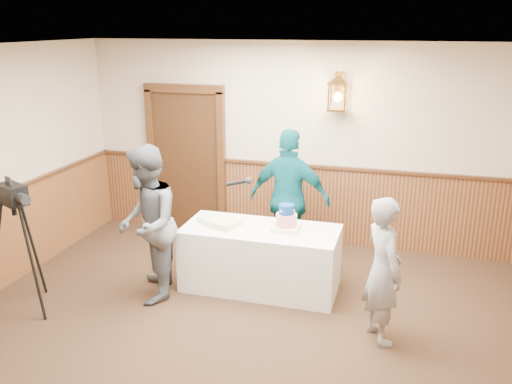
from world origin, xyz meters
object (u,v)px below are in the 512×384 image
baker (383,270)px  sheet_cake_green (212,220)px  assistant_p (290,199)px  sheet_cake_yellow (223,223)px  interviewer (147,224)px  tv_camera_rig (20,255)px  tiered_cake (286,220)px  display_table (261,258)px

baker → sheet_cake_green: bearing=39.3°
assistant_p → sheet_cake_yellow: bearing=57.4°
sheet_cake_green → interviewer: interviewer is taller
interviewer → assistant_p: bearing=113.8°
tv_camera_rig → baker: bearing=31.4°
interviewer → assistant_p: assistant_p is taller
baker → tv_camera_rig: (-3.77, -0.47, -0.10)m
interviewer → tv_camera_rig: size_ratio=1.24×
baker → tv_camera_rig: bearing=66.8°
tiered_cake → interviewer: (-1.45, -0.59, 0.02)m
tiered_cake → baker: size_ratio=0.21×
tiered_cake → interviewer: interviewer is taller
sheet_cake_green → baker: bearing=-20.4°
baker → tv_camera_rig: baker is taller
display_table → tv_camera_rig: (-2.34, -1.20, 0.27)m
baker → interviewer: bearing=56.2°
baker → display_table: bearing=32.6°
tiered_cake → sheet_cake_green: tiered_cake is taller
sheet_cake_yellow → tv_camera_rig: (-1.90, -1.14, -0.15)m
baker → sheet_cake_yellow: bearing=39.9°
sheet_cake_green → assistant_p: bearing=42.8°
tiered_cake → sheet_cake_green: (-0.90, 0.01, -0.09)m
display_table → sheet_cake_yellow: (-0.44, -0.06, 0.41)m
tv_camera_rig → tiered_cake: bearing=49.0°
sheet_cake_green → baker: (2.03, -0.75, -0.04)m
display_table → assistant_p: size_ratio=1.01×
tiered_cake → assistant_p: assistant_p is taller
assistant_p → baker: bearing=135.4°
display_table → tv_camera_rig: size_ratio=1.26×
interviewer → baker: bearing=65.4°
sheet_cake_yellow → baker: size_ratio=0.24×
sheet_cake_yellow → tv_camera_rig: bearing=-149.0°
sheet_cake_yellow → assistant_p: (0.62, 0.80, 0.11)m
tiered_cake → display_table: bearing=-176.8°
sheet_cake_yellow → assistant_p: 1.02m
display_table → tv_camera_rig: 2.65m
display_table → interviewer: interviewer is taller
interviewer → assistant_p: 1.87m
sheet_cake_green → tv_camera_rig: tv_camera_rig is taller
sheet_cake_yellow → tv_camera_rig: tv_camera_rig is taller
tiered_cake → sheet_cake_yellow: tiered_cake is taller
sheet_cake_green → interviewer: (-0.55, -0.60, 0.10)m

